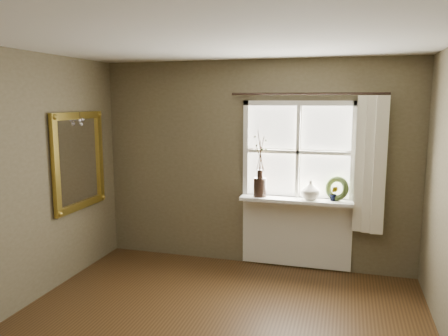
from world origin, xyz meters
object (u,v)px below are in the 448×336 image
object	(u,v)px
wreath	(337,191)
gilt_mirror	(79,161)
cream_vase	(310,190)
dark_jug	(260,187)

from	to	relation	value
wreath	gilt_mirror	xyz separation A→B (m)	(-2.99, -0.76, 0.36)
cream_vase	dark_jug	bearing A→B (deg)	180.00
dark_jug	gilt_mirror	world-z (taller)	gilt_mirror
cream_vase	wreath	distance (m)	0.31
wreath	gilt_mirror	distance (m)	3.11
cream_vase	wreath	size ratio (longest dim) A/B	0.78
dark_jug	wreath	world-z (taller)	wreath
cream_vase	wreath	xyz separation A→B (m)	(0.31, 0.04, -0.00)
dark_jug	cream_vase	world-z (taller)	dark_jug
wreath	dark_jug	bearing A→B (deg)	-153.25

